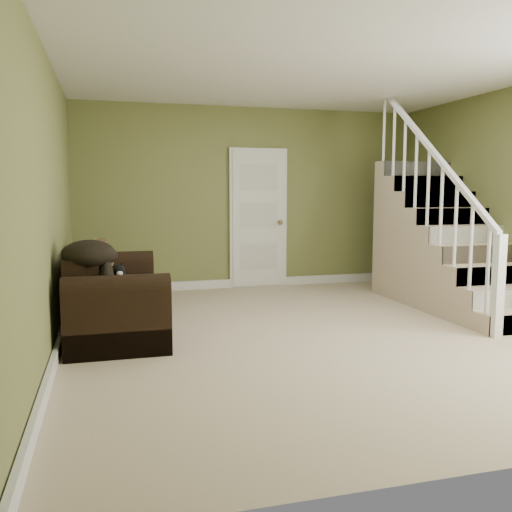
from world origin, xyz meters
TOP-DOWN VIEW (x-y plane):
  - floor at (0.00, 0.00)m, footprint 5.00×5.50m
  - ceiling at (0.00, 0.00)m, footprint 5.00×5.50m
  - wall_back at (0.00, 2.75)m, footprint 5.00×0.04m
  - wall_left at (-2.50, 0.00)m, footprint 0.04×5.50m
  - baseboard_back at (0.00, 2.72)m, footprint 5.00×0.04m
  - baseboard_left at (-2.47, 0.00)m, footprint 0.04×5.50m
  - door at (0.10, 2.71)m, footprint 0.86×0.12m
  - staircase at (1.99, 0.97)m, footprint 1.00×2.51m
  - sofa at (-2.02, 0.64)m, footprint 0.89×2.07m
  - side_table at (-2.17, 1.84)m, footprint 0.55×0.55m
  - cat at (-1.96, 0.83)m, footprint 0.28×0.52m
  - banana at (-1.80, 0.31)m, footprint 0.15×0.17m
  - throw_pillow at (-2.06, 1.35)m, footprint 0.29×0.51m
  - throw_blanket at (-2.20, 0.08)m, footprint 0.63×0.72m

SIDE VIEW (x-z plane):
  - floor at x=0.00m, z-range -0.01..0.01m
  - baseboard_back at x=0.00m, z-range 0.00..0.12m
  - baseboard_left at x=-2.47m, z-range 0.00..0.12m
  - side_table at x=-2.17m, z-range -0.11..0.72m
  - sofa at x=-2.02m, z-range -0.10..0.72m
  - banana at x=-1.80m, z-range 0.44..0.49m
  - cat at x=-1.96m, z-range 0.41..0.67m
  - throw_pillow at x=-2.06m, z-range 0.37..0.87m
  - staircase at x=1.99m, z-range -0.77..2.05m
  - throw_blanket at x=-2.20m, z-range 0.72..0.97m
  - door at x=0.10m, z-range 0.00..2.02m
  - wall_back at x=0.00m, z-range 0.00..2.60m
  - wall_left at x=-2.50m, z-range 0.00..2.60m
  - ceiling at x=0.00m, z-range 2.60..2.60m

